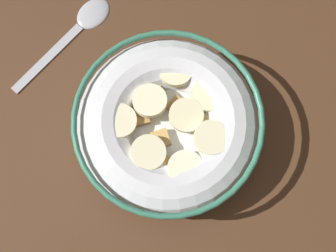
# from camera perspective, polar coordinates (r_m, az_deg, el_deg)

# --- Properties ---
(ground_plane) EXTENTS (0.97, 0.97, 0.02)m
(ground_plane) POSITION_cam_1_polar(r_m,az_deg,el_deg) (0.47, 0.00, -1.04)
(ground_plane) COLOR #472B19
(cereal_bowl) EXTENTS (0.19, 0.19, 0.06)m
(cereal_bowl) POSITION_cam_1_polar(r_m,az_deg,el_deg) (0.43, 0.02, 0.08)
(cereal_bowl) COLOR silver
(cereal_bowl) RESTS_ON ground_plane
(spoon) EXTENTS (0.15, 0.04, 0.01)m
(spoon) POSITION_cam_1_polar(r_m,az_deg,el_deg) (0.51, -11.80, 13.65)
(spoon) COLOR #A5A5AD
(spoon) RESTS_ON ground_plane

